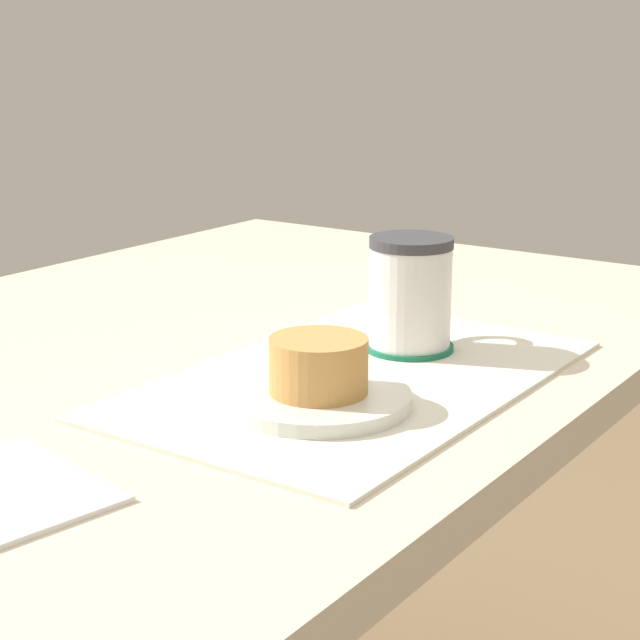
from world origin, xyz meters
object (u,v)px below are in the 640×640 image
dining_table (215,411)px  pastry (319,365)px  coffee_mug (412,291)px  pastry_plate (319,399)px

dining_table → pastry: (-0.12, -0.22, 0.12)m
pastry → coffee_mug: size_ratio=0.72×
pastry_plate → pastry: (0.00, 0.00, 0.03)m
dining_table → pastry: 0.28m
dining_table → pastry_plate: bearing=-119.5°
dining_table → pastry_plate: pastry_plate is taller
pastry_plate → coffee_mug: 0.19m
pastry_plate → coffee_mug: coffee_mug is taller
coffee_mug → pastry_plate: bearing=-173.8°
dining_table → coffee_mug: (0.06, -0.20, 0.14)m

